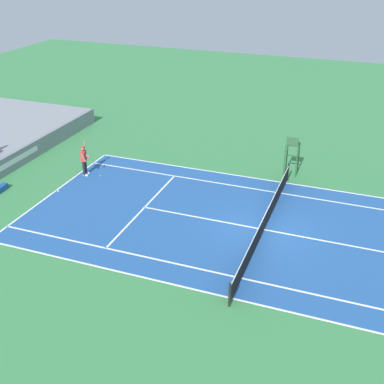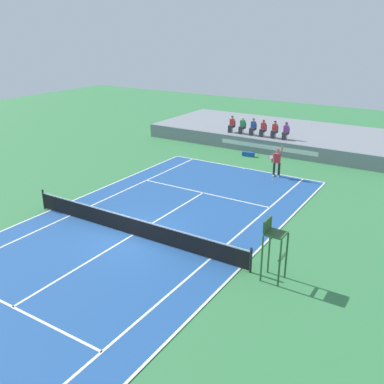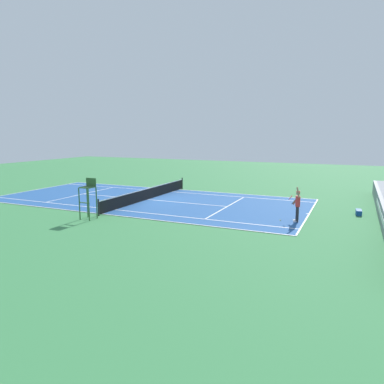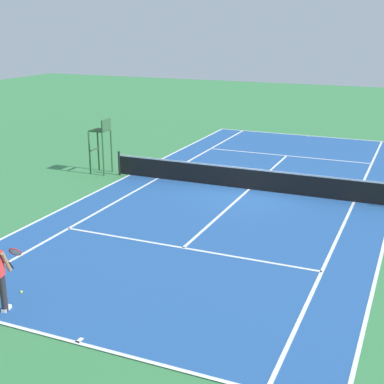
# 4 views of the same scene
# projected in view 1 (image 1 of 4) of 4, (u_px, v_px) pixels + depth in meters

# --- Properties ---
(ground_plane) EXTENTS (80.00, 80.00, 0.00)m
(ground_plane) POSITION_uv_depth(u_px,v_px,m) (264.00, 230.00, 23.85)
(ground_plane) COLOR #387F47
(court) EXTENTS (11.08, 23.88, 0.03)m
(court) POSITION_uv_depth(u_px,v_px,m) (264.00, 230.00, 23.85)
(court) COLOR #235193
(court) RESTS_ON ground
(net) EXTENTS (11.98, 0.10, 1.07)m
(net) POSITION_uv_depth(u_px,v_px,m) (265.00, 221.00, 23.61)
(net) COLOR black
(net) RESTS_ON ground
(tennis_player) EXTENTS (0.74, 0.74, 2.08)m
(tennis_player) POSITION_uv_depth(u_px,v_px,m) (84.00, 160.00, 29.00)
(tennis_player) COLOR #232328
(tennis_player) RESTS_ON ground
(tennis_ball) EXTENTS (0.07, 0.07, 0.07)m
(tennis_ball) POSITION_uv_depth(u_px,v_px,m) (100.00, 176.00, 29.26)
(tennis_ball) COLOR #D1E533
(tennis_ball) RESTS_ON ground
(umpire_chair) EXTENTS (0.77, 0.77, 2.44)m
(umpire_chair) POSITION_uv_depth(u_px,v_px,m) (292.00, 150.00, 28.81)
(umpire_chair) COLOR #2D562D
(umpire_chair) RESTS_ON ground
(equipment_bag) EXTENTS (0.92, 0.38, 0.32)m
(equipment_bag) POSITION_uv_depth(u_px,v_px,m) (1.00, 188.00, 27.50)
(equipment_bag) COLOR #194799
(equipment_bag) RESTS_ON ground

